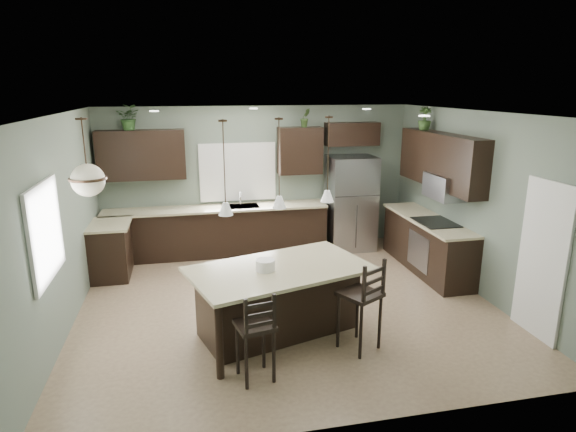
{
  "coord_description": "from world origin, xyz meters",
  "views": [
    {
      "loc": [
        -1.36,
        -6.48,
        3.14
      ],
      "look_at": [
        0.1,
        0.4,
        1.25
      ],
      "focal_mm": 30.0,
      "sensor_mm": 36.0,
      "label": 1
    }
  ],
  "objects_px": {
    "refrigerator": "(351,203)",
    "serving_dish": "(265,265)",
    "kitchen_island": "(280,301)",
    "plant_back_left": "(129,117)",
    "bar_stool_right": "(360,304)",
    "bar_stool_left": "(255,335)"
  },
  "relations": [
    {
      "from": "plant_back_left",
      "to": "refrigerator",
      "type": "bearing_deg",
      "value": -3.75
    },
    {
      "from": "kitchen_island",
      "to": "bar_stool_left",
      "type": "bearing_deg",
      "value": -132.84
    },
    {
      "from": "bar_stool_left",
      "to": "bar_stool_right",
      "type": "height_order",
      "value": "bar_stool_right"
    },
    {
      "from": "bar_stool_left",
      "to": "plant_back_left",
      "type": "distance_m",
      "value": 5.08
    },
    {
      "from": "refrigerator",
      "to": "serving_dish",
      "type": "bearing_deg",
      "value": -124.86
    },
    {
      "from": "refrigerator",
      "to": "kitchen_island",
      "type": "distance_m",
      "value": 3.78
    },
    {
      "from": "kitchen_island",
      "to": "serving_dish",
      "type": "xyz_separation_m",
      "value": [
        -0.19,
        -0.06,
        0.53
      ]
    },
    {
      "from": "kitchen_island",
      "to": "bar_stool_right",
      "type": "xyz_separation_m",
      "value": [
        0.88,
        -0.55,
        0.13
      ]
    },
    {
      "from": "serving_dish",
      "to": "bar_stool_left",
      "type": "bearing_deg",
      "value": -106.84
    },
    {
      "from": "serving_dish",
      "to": "plant_back_left",
      "type": "height_order",
      "value": "plant_back_left"
    },
    {
      "from": "kitchen_island",
      "to": "serving_dish",
      "type": "height_order",
      "value": "serving_dish"
    },
    {
      "from": "kitchen_island",
      "to": "serving_dish",
      "type": "relative_size",
      "value": 9.31
    },
    {
      "from": "kitchen_island",
      "to": "bar_stool_left",
      "type": "distance_m",
      "value": 1.04
    },
    {
      "from": "kitchen_island",
      "to": "plant_back_left",
      "type": "distance_m",
      "value": 4.52
    },
    {
      "from": "bar_stool_right",
      "to": "serving_dish",
      "type": "bearing_deg",
      "value": 125.54
    },
    {
      "from": "refrigerator",
      "to": "bar_stool_right",
      "type": "height_order",
      "value": "refrigerator"
    },
    {
      "from": "serving_dish",
      "to": "bar_stool_right",
      "type": "xyz_separation_m",
      "value": [
        1.07,
        -0.5,
        -0.4
      ]
    },
    {
      "from": "bar_stool_right",
      "to": "plant_back_left",
      "type": "distance_m",
      "value": 5.33
    },
    {
      "from": "serving_dish",
      "to": "bar_stool_right",
      "type": "height_order",
      "value": "bar_stool_right"
    },
    {
      "from": "kitchen_island",
      "to": "serving_dish",
      "type": "bearing_deg",
      "value": 180.0
    },
    {
      "from": "plant_back_left",
      "to": "serving_dish",
      "type": "bearing_deg",
      "value": -62.08
    },
    {
      "from": "refrigerator",
      "to": "bar_stool_right",
      "type": "bearing_deg",
      "value": -107.39
    }
  ]
}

